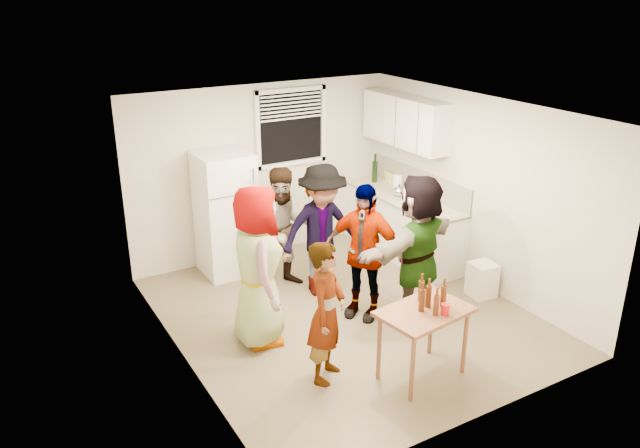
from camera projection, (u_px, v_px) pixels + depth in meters
room at (345, 315)px, 7.61m from camera, size 4.00×4.50×2.50m
window at (291, 127)px, 8.93m from camera, size 1.12×0.10×1.06m
refrigerator at (226, 214)px, 8.47m from camera, size 0.70×0.70×1.70m
counter_lower at (401, 227)px, 9.18m from camera, size 0.60×2.20×0.86m
countertop at (403, 198)px, 9.02m from camera, size 0.64×2.22×0.04m
backsplash at (419, 182)px, 9.08m from camera, size 0.03×2.20×0.36m
upper_cabinets at (405, 121)px, 8.85m from camera, size 0.34×1.60×0.70m
kettle at (399, 196)px, 9.01m from camera, size 0.26×0.23×0.19m
paper_towel at (397, 194)px, 9.09m from camera, size 0.13×0.13×0.29m
wine_bottle at (374, 182)px, 9.67m from camera, size 0.08×0.08×0.33m
beer_bottle_counter at (421, 208)px, 8.53m from camera, size 0.06×0.06×0.23m
blue_cup at (422, 216)px, 8.27m from camera, size 0.10×0.10×0.13m
picture_frame at (389, 178)px, 9.60m from camera, size 0.02×0.19×0.16m
trash_bin at (482, 278)px, 7.99m from camera, size 0.33×0.33×0.45m
serving_table at (420, 375)px, 6.44m from camera, size 0.98×0.72×0.76m
beer_bottle_table at (435, 315)px, 6.07m from camera, size 0.06×0.06×0.22m
red_cup at (445, 314)px, 6.08m from camera, size 0.08×0.08×0.11m
guest_grey at (260, 339)px, 7.08m from camera, size 1.99×1.30×0.58m
guest_stripe at (326, 376)px, 6.42m from camera, size 1.39×1.49×0.36m
guest_back_left at (286, 285)px, 8.36m from camera, size 1.02×1.73×0.62m
guest_back_right at (322, 291)px, 8.19m from camera, size 1.27×1.82×0.64m
guest_black at (362, 314)px, 7.62m from camera, size 1.94×1.73×0.41m
guest_orange at (413, 316)px, 7.57m from camera, size 2.12×2.20×0.53m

